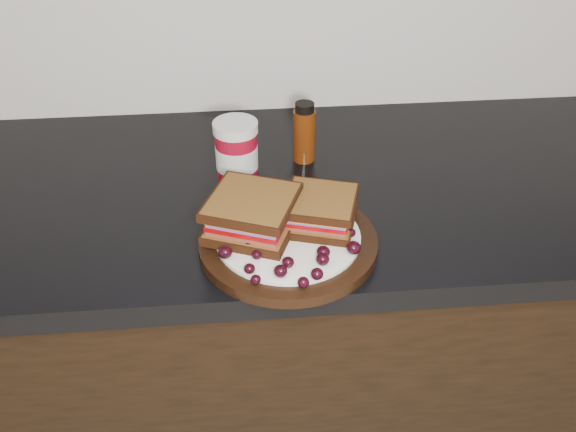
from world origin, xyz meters
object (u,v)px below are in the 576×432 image
object	(u,v)px
plate	(288,242)
sandwich_left	(252,214)
condiment_jar	(237,152)
oil_bottle	(304,132)

from	to	relation	value
plate	sandwich_left	distance (m)	0.07
plate	condiment_jar	xyz separation A→B (m)	(-0.07, 0.20, 0.05)
condiment_jar	oil_bottle	bearing A→B (deg)	25.61
plate	sandwich_left	size ratio (longest dim) A/B	2.18
plate	condiment_jar	size ratio (longest dim) A/B	2.42
plate	condiment_jar	distance (m)	0.22
sandwich_left	condiment_jar	size ratio (longest dim) A/B	1.11
sandwich_left	oil_bottle	size ratio (longest dim) A/B	1.10
plate	condiment_jar	bearing A→B (deg)	109.65
sandwich_left	oil_bottle	distance (m)	0.27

